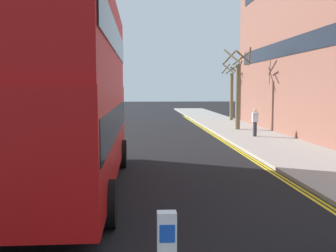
% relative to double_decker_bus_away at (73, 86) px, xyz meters
% --- Properties ---
extents(sidewalk_right, '(4.00, 80.00, 0.14)m').
position_rel_double_decker_bus_away_xyz_m(sidewalk_right, '(8.79, 5.70, -2.96)').
color(sidewalk_right, '#9E9991').
rests_on(sidewalk_right, ground).
extents(kerb_line_outer, '(0.10, 56.00, 0.01)m').
position_rel_double_decker_bus_away_xyz_m(kerb_line_outer, '(6.69, 3.70, -3.03)').
color(kerb_line_outer, yellow).
rests_on(kerb_line_outer, ground).
extents(kerb_line_inner, '(0.10, 56.00, 0.01)m').
position_rel_double_decker_bus_away_xyz_m(kerb_line_inner, '(6.53, 3.70, -3.03)').
color(kerb_line_inner, yellow).
rests_on(kerb_line_inner, ground).
extents(double_decker_bus_away, '(2.80, 10.81, 5.64)m').
position_rel_double_decker_bus_away_xyz_m(double_decker_bus_away, '(0.00, 0.00, 0.00)').
color(double_decker_bus_away, '#B20F0F').
rests_on(double_decker_bus_away, ground).
extents(pedestrian_far, '(0.34, 0.22, 1.62)m').
position_rel_double_decker_bus_away_xyz_m(pedestrian_far, '(8.70, 11.63, -2.04)').
color(pedestrian_far, '#2D2D38').
rests_on(pedestrian_far, sidewalk_right).
extents(street_tree_near, '(2.10, 2.14, 5.57)m').
position_rel_double_decker_bus_away_xyz_m(street_tree_near, '(8.70, 15.89, -0.13)').
color(street_tree_near, '#6B6047').
rests_on(street_tree_near, sidewalk_right).
extents(street_tree_far, '(1.85, 1.82, 5.26)m').
position_rel_double_decker_bus_away_xyz_m(street_tree_far, '(10.10, 24.00, -0.26)').
color(street_tree_far, '#6B6047').
rests_on(street_tree_far, sidewalk_right).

